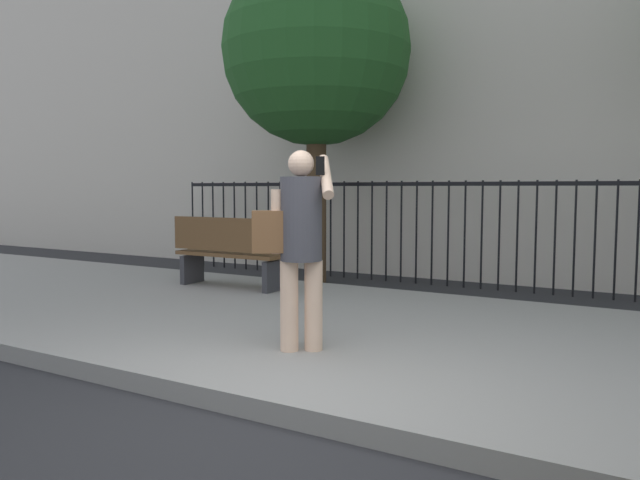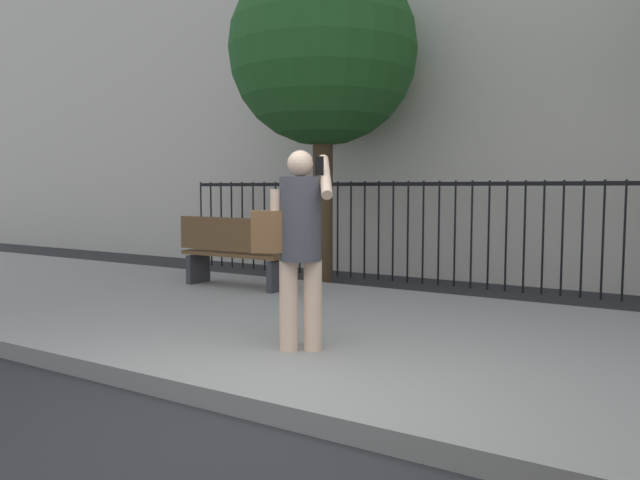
# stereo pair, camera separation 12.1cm
# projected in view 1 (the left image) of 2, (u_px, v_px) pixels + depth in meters

# --- Properties ---
(ground_plane) EXTENTS (60.00, 60.00, 0.00)m
(ground_plane) POSITION_uv_depth(u_px,v_px,m) (271.00, 425.00, 3.90)
(ground_plane) COLOR #28282B
(sidewalk) EXTENTS (28.00, 4.40, 0.15)m
(sidewalk) POSITION_uv_depth(u_px,v_px,m) (407.00, 340.00, 5.77)
(sidewalk) COLOR gray
(sidewalk) RESTS_ON ground
(iron_fence) EXTENTS (12.03, 0.04, 1.60)m
(iron_fence) POSITION_uv_depth(u_px,v_px,m) (509.00, 221.00, 8.87)
(iron_fence) COLOR black
(iron_fence) RESTS_ON ground
(pedestrian_on_phone) EXTENTS (0.71, 0.64, 1.64)m
(pedestrian_on_phone) POSITION_uv_depth(u_px,v_px,m) (298.00, 236.00, 5.04)
(pedestrian_on_phone) COLOR beige
(pedestrian_on_phone) RESTS_ON sidewalk
(street_bench) EXTENTS (1.60, 0.45, 0.95)m
(street_bench) POSITION_uv_depth(u_px,v_px,m) (227.00, 251.00, 8.28)
(street_bench) COLOR brown
(street_bench) RESTS_ON sidewalk
(street_tree_far) EXTENTS (2.90, 2.90, 5.05)m
(street_tree_far) POSITION_uv_depth(u_px,v_px,m) (316.00, 52.00, 9.51)
(street_tree_far) COLOR #4C3823
(street_tree_far) RESTS_ON ground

